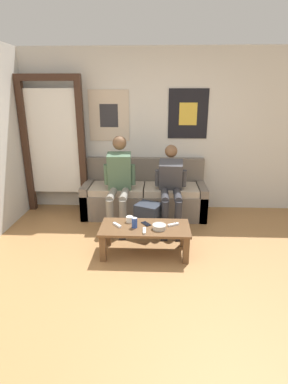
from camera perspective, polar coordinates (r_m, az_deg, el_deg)
The scene contains 15 objects.
ground_plane at distance 3.15m, azimuth 0.13°, elevation -18.43°, with size 18.00×18.00×0.00m, color #9E7042.
wall_back at distance 4.94m, azimuth 1.28°, elevation 11.35°, with size 10.00×0.07×2.55m.
door_frame at distance 5.01m, azimuth -16.91°, elevation 9.77°, with size 1.00×0.10×2.15m.
couch at distance 4.82m, azimuth 0.06°, elevation -0.86°, with size 1.93×0.72×0.87m.
coffee_table at distance 3.65m, azimuth 0.18°, elevation -7.54°, with size 1.08×0.51×0.36m.
person_seated_adult at distance 4.37m, azimuth -4.81°, elevation 2.55°, with size 0.47×0.85×1.29m.
person_seated_teen at distance 4.36m, azimuth 5.16°, elevation 1.56°, with size 0.47×0.92×1.15m.
backpack at distance 4.19m, azimuth 0.74°, elevation -5.24°, with size 0.41×0.40×0.43m.
ceramic_bowl at distance 3.55m, azimuth 2.92°, elevation -6.58°, with size 0.17×0.17×0.06m.
pillar_candle at distance 3.73m, azimuth -2.75°, elevation -5.20°, with size 0.09×0.09×0.08m.
drink_can_blue at distance 3.57m, azimuth -1.82°, elevation -5.87°, with size 0.07×0.07×0.12m.
game_controller_near_left at distance 3.49m, azimuth 0.07°, elevation -7.39°, with size 0.04×0.15×0.03m.
game_controller_near_right at distance 3.66m, azimuth 5.61°, elevation -6.19°, with size 0.14×0.10×0.03m.
game_controller_far_center at distance 3.65m, azimuth -5.15°, elevation -6.27°, with size 0.12×0.13×0.03m.
cell_phone at distance 3.68m, azimuth 0.40°, elevation -6.08°, with size 0.13×0.15×0.01m.
Camera 1 is at (0.10, -2.51, 1.89)m, focal length 28.00 mm.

